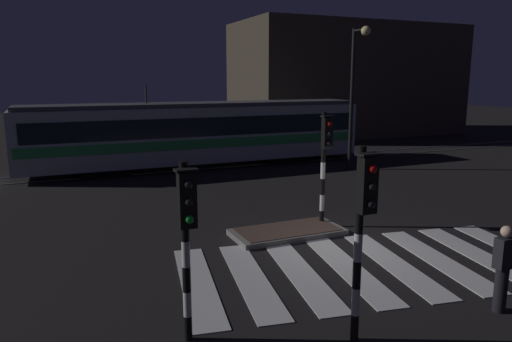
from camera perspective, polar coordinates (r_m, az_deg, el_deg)
The scene contains 12 objects.
ground_plane at distance 13.02m, azimuth 9.45°, elevation -8.81°, with size 120.00×120.00×0.00m, color black.
rail_near at distance 23.51m, azimuth -6.37°, elevation 0.25°, with size 80.00×0.12×0.03m, color #59595E.
rail_far at distance 24.86m, azimuth -7.35°, elevation 0.81°, with size 80.00×0.12×0.03m, color #59595E.
crosswalk_zebra at distance 11.81m, azimuth 13.72°, elevation -11.06°, with size 9.57×5.66×0.02m.
traffic_island at distance 13.64m, azimuth 3.81°, elevation -7.36°, with size 3.18×1.49×0.18m.
traffic_light_kerb_mid_left at distance 7.78m, azimuth 12.76°, elevation -5.46°, with size 0.36×0.42×3.36m.
traffic_light_median_centre at distance 13.95m, azimuth 8.34°, elevation 2.22°, with size 0.36×0.42×3.45m.
traffic_light_corner_near_left at distance 7.74m, azimuth -8.39°, elevation -6.68°, with size 0.36×0.42×3.11m.
street_lamp_trackside_right at distance 23.27m, azimuth 11.94°, elevation 10.64°, with size 0.44×1.21×6.76m.
tram at distance 23.93m, azimuth -6.90°, elevation 4.63°, with size 17.22×2.58×4.15m.
pedestrian_waiting_at_kerb at distance 10.22m, azimuth 27.66°, elevation -10.36°, with size 0.36×0.24×1.71m.
building_backdrop at distance 39.39m, azimuth 11.03°, elevation 10.71°, with size 17.83×8.00×8.60m, color #42382D.
Camera 1 is at (-6.75, -10.24, 4.39)m, focal length 33.12 mm.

